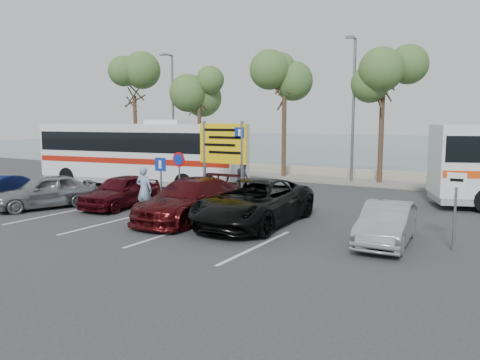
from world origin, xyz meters
The scene contains 23 objects.
ground centered at (0.00, 0.00, 0.00)m, with size 120.00×120.00×0.00m, color #323234.
kerb_strip centered at (0.00, 14.00, 0.07)m, with size 44.00×2.40×0.15m, color gray.
seawall centered at (0.00, 16.00, 0.30)m, with size 48.00×0.80×0.60m, color tan.
sea centered at (0.00, 60.00, 0.01)m, with size 140.00×140.00×0.00m, color #3A4E5D.
tree_far_left centered at (-14.00, 14.00, 6.33)m, with size 3.20×3.20×7.60m.
tree_left centered at (-8.00, 14.00, 6.00)m, with size 3.20×3.20×7.20m.
tree_mid centered at (-1.50, 14.00, 6.65)m, with size 3.20×3.20×8.00m.
tree_right centered at (4.50, 14.00, 6.17)m, with size 3.20×3.20×7.40m.
street_lamp_left centered at (-10.00, 13.52, 4.60)m, with size 0.45×1.15×8.01m.
street_lamp_right centered at (3.00, 13.52, 4.60)m, with size 0.45×1.15×8.01m.
direction_sign centered at (1.00, 3.20, 2.43)m, with size 2.20×0.12×3.60m.
sign_no_stop centered at (-0.60, 2.38, 1.58)m, with size 0.60×0.08×2.35m.
sign_parking centered at (-0.20, 0.79, 1.47)m, with size 0.50×0.07×2.25m.
sign_taxi centered at (9.80, 1.49, 1.42)m, with size 0.50×0.07×2.20m.
lane_markings centered at (-1.14, -1.00, 0.00)m, with size 12.02×4.20×0.01m, color silver, non-canonical shape.
coach_bus_left centered at (-6.50, 6.50, 1.70)m, with size 12.00×4.27×3.66m.
car_silver_a centered at (-5.56, -0.27, 0.70)m, with size 1.65×4.10×1.40m, color gray.
car_maroon centered at (1.00, 0.96, 0.75)m, with size 2.10×5.18×1.50m, color #440B0E.
car_red centered at (-3.00, 1.50, 0.68)m, with size 1.62×4.02×1.37m, color #3E080F.
suv_black centered at (3.40, 1.50, 0.79)m, with size 2.62×5.68×1.58m, color black.
car_silver_b centered at (8.02, 1.23, 0.61)m, with size 1.30×3.73×1.23m, color #9B9CA1.
pedestrian_near centered at (-1.36, 1.12, 0.91)m, with size 0.66×0.44×1.82m, color #7D98B6.
pedestrian_far centered at (0.00, 6.50, 0.90)m, with size 0.87×0.68×1.80m, color #32384C.
Camera 1 is at (11.26, -12.50, 3.63)m, focal length 35.00 mm.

